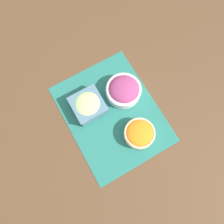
% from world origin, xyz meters
% --- Properties ---
extents(ground_plane, '(3.00, 3.00, 0.00)m').
position_xyz_m(ground_plane, '(0.00, 0.00, 0.00)').
color(ground_plane, '#513823').
extents(placemat, '(0.51, 0.40, 0.00)m').
position_xyz_m(placemat, '(0.00, 0.00, 0.00)').
color(placemat, '#236B60').
rests_on(placemat, ground_plane).
extents(carrot_bowl, '(0.13, 0.13, 0.06)m').
position_xyz_m(carrot_bowl, '(-0.14, -0.05, 0.03)').
color(carrot_bowl, beige).
rests_on(carrot_bowl, placemat).
extents(cucumber_bowl, '(0.14, 0.14, 0.07)m').
position_xyz_m(cucumber_bowl, '(0.08, 0.08, 0.04)').
color(cucumber_bowl, slate).
rests_on(cucumber_bowl, placemat).
extents(onion_bowl, '(0.16, 0.16, 0.08)m').
position_xyz_m(onion_bowl, '(0.06, -0.09, 0.04)').
color(onion_bowl, silver).
rests_on(onion_bowl, placemat).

